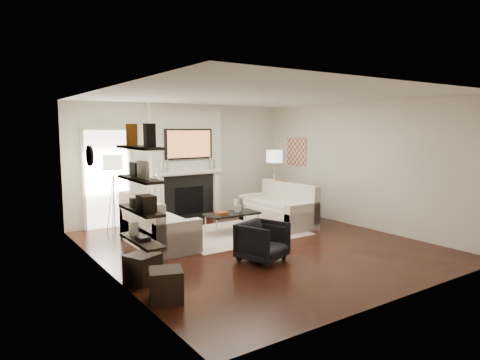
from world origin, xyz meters
TOP-DOWN VIEW (x-y plane):
  - room_envelope at (0.00, 0.00)m, footprint 6.00×6.00m
  - chimney_breast at (0.00, 2.88)m, footprint 1.80×0.25m
  - fireplace_surround at (0.00, 2.74)m, footprint 1.30×0.02m
  - firebox at (0.00, 2.73)m, footprint 0.75×0.02m
  - mantel_pilaster_l at (-0.72, 2.71)m, footprint 0.12×0.08m
  - mantel_pilaster_r at (0.72, 2.71)m, footprint 0.12×0.08m
  - mantel_shelf at (0.00, 2.69)m, footprint 1.70×0.18m
  - tv_body at (0.00, 2.71)m, footprint 1.20×0.06m
  - tv_screen at (0.00, 2.68)m, footprint 1.10×0.00m
  - candlestick_l_tall at (-0.55, 2.70)m, footprint 0.04×0.04m
  - candlestick_l_short at (-0.68, 2.70)m, footprint 0.04×0.04m
  - candlestick_r_tall at (0.55, 2.70)m, footprint 0.04×0.04m
  - candlestick_r_short at (0.68, 2.70)m, footprint 0.04×0.04m
  - hallway_panel at (-1.85, 2.98)m, footprint 0.90×0.02m
  - door_trim_l at (-2.33, 2.96)m, footprint 0.06×0.06m
  - door_trim_r at (-1.37, 2.96)m, footprint 0.06×0.06m
  - door_trim_top at (-1.85, 2.96)m, footprint 1.02×0.06m
  - rug at (0.15, 0.97)m, footprint 2.60×2.00m
  - loveseat_left_base at (-1.52, 1.03)m, footprint 0.85×1.80m
  - loveseat_left_back at (-1.85, 1.03)m, footprint 0.18×1.80m
  - loveseat_left_arm_n at (-1.52, 0.22)m, footprint 0.85×0.18m
  - loveseat_left_arm_s at (-1.52, 1.84)m, footprint 0.85×0.18m
  - loveseat_left_cushion at (-1.47, 1.03)m, footprint 0.63×1.44m
  - pillow_left_orange at (-1.85, 1.33)m, footprint 0.10×0.42m
  - pillow_left_charcoal at (-1.85, 0.73)m, footprint 0.10×0.40m
  - loveseat_right_base at (1.36, 1.11)m, footprint 0.85×1.80m
  - loveseat_right_back at (1.70, 1.11)m, footprint 0.18×1.80m
  - loveseat_right_arm_n at (1.36, 0.30)m, footprint 0.85×0.18m
  - loveseat_right_arm_s at (1.36, 1.92)m, footprint 0.85×0.18m
  - loveseat_right_cushion at (1.31, 1.11)m, footprint 0.63×1.44m
  - pillow_right_orange at (1.70, 1.41)m, footprint 0.10×0.42m
  - pillow_right_charcoal at (1.70, 0.81)m, footprint 0.10×0.40m
  - coffee_table at (0.11, 1.06)m, footprint 1.10×0.55m
  - coffee_leg_nw at (-0.39, 0.84)m, footprint 0.02×0.02m
  - coffee_leg_ne at (0.61, 0.84)m, footprint 0.02×0.02m
  - coffee_leg_sw at (-0.39, 1.28)m, footprint 0.02×0.02m
  - coffee_leg_se at (0.61, 1.28)m, footprint 0.02×0.02m
  - hurricane_glass at (0.26, 1.06)m, footprint 0.17×0.17m
  - hurricane_candle at (0.26, 1.06)m, footprint 0.10×0.10m
  - copper_bowl at (-0.14, 1.06)m, footprint 0.27×0.27m
  - armchair at (-0.49, -0.77)m, footprint 0.85×0.83m
  - lamp_left_post at (-1.85, 2.51)m, footprint 0.02×0.02m
  - lamp_left_shade at (-1.85, 2.51)m, footprint 0.40×0.40m
  - lamp_left_leg_a at (-1.74, 2.51)m, footprint 0.25×0.02m
  - lamp_left_leg_b at (-1.91, 2.61)m, footprint 0.14×0.22m
  - lamp_left_leg_c at (-1.91, 2.42)m, footprint 0.14×0.22m
  - lamp_right_post at (2.05, 2.10)m, footprint 0.02×0.02m
  - lamp_right_shade at (2.05, 2.10)m, footprint 0.40×0.40m
  - lamp_right_leg_a at (2.16, 2.10)m, footprint 0.25×0.02m
  - lamp_right_leg_b at (2.00, 2.20)m, footprint 0.14×0.22m
  - lamp_right_leg_c at (1.99, 2.01)m, footprint 0.14×0.22m
  - console_top at (2.57, 1.79)m, footprint 0.35×1.20m
  - console_leg_n at (2.57, 1.24)m, footprint 0.30×0.04m
  - console_leg_s at (2.57, 2.34)m, footprint 0.30×0.04m
  - wall_art at (2.73, 2.05)m, footprint 0.03×0.70m
  - shelf_bottom at (-2.62, -1.00)m, footprint 0.25×1.00m
  - shelf_lower at (-2.62, -1.00)m, footprint 0.25×1.00m
  - shelf_upper at (-2.62, -1.00)m, footprint 0.25×1.00m
  - shelf_top at (-2.62, -1.00)m, footprint 0.25×1.00m
  - decor_magfile_a at (-2.62, -1.35)m, footprint 0.12×0.10m
  - decor_magfile_b at (-2.62, -0.75)m, footprint 0.12×0.10m
  - decor_frame_a at (-2.62, -1.11)m, footprint 0.04×0.30m
  - decor_frame_b at (-2.62, -0.78)m, footprint 0.04×0.22m
  - decor_wine_rack at (-2.62, -1.19)m, footprint 0.18×0.25m
  - decor_box_small at (-2.62, -0.86)m, footprint 0.15×0.12m
  - decor_books at (-2.62, -1.05)m, footprint 0.14×0.20m
  - decor_box_tall at (-2.62, -0.71)m, footprint 0.10×0.10m
  - clock_rim at (-2.73, 0.90)m, footprint 0.04×0.34m
  - clock_face at (-2.71, 0.90)m, footprint 0.01×0.29m
  - ottoman_near at (-2.47, -0.62)m, footprint 0.52×0.52m
  - ottoman_far at (-2.47, -1.40)m, footprint 0.51×0.51m

SIDE VIEW (x-z plane):
  - rug at x=0.15m, z-range 0.00..0.01m
  - coffee_leg_nw at x=-0.39m, z-range 0.00..0.38m
  - coffee_leg_ne at x=0.61m, z-range 0.00..0.38m
  - coffee_leg_sw at x=-0.39m, z-range 0.00..0.38m
  - coffee_leg_se at x=0.61m, z-range 0.00..0.38m
  - ottoman_near at x=-2.47m, z-range 0.00..0.40m
  - ottoman_far at x=-2.47m, z-range 0.00..0.40m
  - loveseat_left_base at x=-1.52m, z-range 0.00..0.42m
  - loveseat_right_base at x=1.36m, z-range 0.00..0.42m
  - loveseat_left_arm_n at x=-1.52m, z-range 0.00..0.60m
  - loveseat_left_arm_s at x=-1.52m, z-range 0.00..0.60m
  - loveseat_right_arm_n at x=1.36m, z-range 0.00..0.60m
  - loveseat_right_arm_s at x=1.36m, z-range 0.00..0.60m
  - armchair at x=-0.49m, z-range 0.00..0.70m
  - console_leg_n at x=2.57m, z-range 0.00..0.71m
  - console_leg_s at x=2.57m, z-range 0.00..0.71m
  - coffee_table at x=0.11m, z-range 0.38..0.42m
  - copper_bowl at x=-0.14m, z-range 0.42..0.47m
  - firebox at x=0.00m, z-range 0.12..0.78m
  - loveseat_left_cushion at x=-1.47m, z-range 0.42..0.52m
  - loveseat_right_cushion at x=1.31m, z-range 0.42..0.52m
  - hurricane_candle at x=0.26m, z-range 0.42..0.57m
  - fireplace_surround at x=0.00m, z-range 0.00..1.04m
  - loveseat_left_back at x=-1.85m, z-range 0.13..0.93m
  - loveseat_right_back at x=1.70m, z-range 0.13..0.93m
  - mantel_pilaster_l at x=-0.72m, z-range 0.00..1.10m
  - mantel_pilaster_r at x=0.72m, z-range 0.00..1.10m
  - hurricane_glass at x=0.26m, z-range 0.41..0.71m
  - lamp_left_leg_a at x=-1.74m, z-range -0.02..1.22m
  - lamp_left_leg_b at x=-1.91m, z-range -0.02..1.22m
  - lamp_left_leg_c at x=-1.91m, z-range -0.02..1.22m
  - lamp_right_leg_a at x=2.16m, z-range -0.02..1.22m
  - lamp_right_leg_b at x=2.00m, z-range -0.02..1.22m
  - lamp_right_leg_c at x=1.99m, z-range -0.02..1.22m
  - lamp_left_post at x=-1.85m, z-range 0.00..1.20m
  - lamp_right_post at x=2.05m, z-range 0.00..1.20m
  - shelf_bottom at x=-2.62m, z-range 0.68..0.72m
  - pillow_left_charcoal at x=-1.85m, z-range 0.52..0.92m
  - pillow_right_charcoal at x=1.70m, z-range 0.52..0.92m
  - pillow_left_orange at x=-1.85m, z-range 0.52..0.94m
  - pillow_right_orange at x=1.70m, z-range 0.52..0.94m
  - console_top at x=2.57m, z-range 0.71..0.75m
  - decor_books at x=-2.62m, z-range 0.72..0.77m
  - decor_box_tall at x=-2.62m, z-range 0.72..0.90m
  - door_trim_l at x=-2.33m, z-range -0.03..2.13m
  - door_trim_r at x=-1.37m, z-range -0.03..2.13m
  - hallway_panel at x=-1.85m, z-range 0.00..2.10m
  - shelf_lower at x=-2.62m, z-range 1.08..1.12m
  - mantel_shelf at x=0.00m, z-range 1.09..1.16m
  - decor_box_small at x=-2.62m, z-range 1.12..1.24m
  - decor_wine_rack at x=-2.62m, z-range 1.12..1.32m
  - candlestick_l_short at x=-0.68m, z-range 1.15..1.40m
  - candlestick_r_short at x=0.68m, z-range 1.15..1.40m
  - candlestick_l_tall at x=-0.55m, z-range 1.16..1.45m
  - candlestick_r_tall at x=0.55m, z-range 1.16..1.45m
  - room_envelope at x=0.00m, z-range -1.65..4.35m
  - chimney_breast at x=0.00m, z-range 0.00..2.70m
  - lamp_left_shade at x=-1.85m, z-range 1.30..1.60m
  - lamp_right_shade at x=2.05m, z-range 1.30..1.60m
  - shelf_upper at x=-2.62m, z-range 1.48..1.52m
  - wall_art at x=2.73m, z-range 1.20..1.90m
  - decor_frame_b at x=-2.62m, z-range 1.52..1.70m
  - decor_frame_a at x=-2.62m, z-range 1.52..1.74m
  - clock_rim at x=-2.73m, z-range 1.53..1.87m
  - clock_face at x=-2.71m, z-range 1.55..1.84m
  - tv_screen at x=0.00m, z-range 1.47..2.09m
  - tv_body at x=0.00m, z-range 1.43..2.13m
  - shelf_top at x=-2.62m, z-range 1.88..1.92m
  - decor_magfile_a at x=-2.62m, z-range 1.92..2.20m
  - decor_magfile_b at x=-2.62m, z-range 1.92..2.20m
  - door_trim_top at x=-1.85m, z-range 2.10..2.16m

